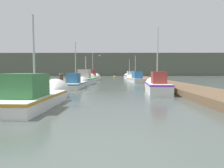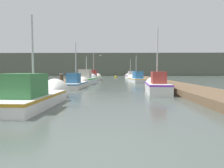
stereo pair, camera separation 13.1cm
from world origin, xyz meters
The scene contains 15 objects.
ground_plane centered at (0.00, 0.00, 0.00)m, with size 200.00×200.00×0.00m.
dock_left centered at (-5.38, 16.00, 0.20)m, with size 2.65×40.00×0.39m.
dock_right centered at (5.38, 16.00, 0.20)m, with size 2.65×40.00×0.39m.
distant_shore_ridge centered at (0.00, 65.06, 3.44)m, with size 120.00×16.00×6.87m.
fishing_boat_0 centered at (-3.00, 5.31, 0.42)m, with size 1.83×5.25×4.29m.
fishing_boat_1 centered at (3.18, 10.33, 0.46)m, with size 1.68×4.80×4.60m.
fishing_boat_2 centered at (-3.05, 14.63, 0.36)m, with size 1.59×5.23×4.41m.
fishing_boat_3 centered at (-2.86, 19.52, 0.50)m, with size 2.12×4.53×3.59m.
fishing_boat_4 centered at (3.12, 23.79, 0.42)m, with size 2.09×6.49×3.90m.
fishing_boat_5 centered at (-2.95, 27.89, 0.48)m, with size 2.09×5.56×4.73m.
fishing_boat_6 centered at (3.03, 32.54, 0.46)m, with size 1.79×4.74×3.90m.
mooring_piling_0 centered at (-4.11, 21.95, 0.58)m, with size 0.31×0.31×1.15m.
mooring_piling_1 centered at (-4.03, 13.13, 0.62)m, with size 0.34×0.34×1.24m.
channel_buoy centered at (0.47, 40.98, 0.16)m, with size 0.55×0.55×1.05m.
seagull_lead centered at (-1.79, 25.83, 3.68)m, with size 0.56×0.31×0.12m.
Camera 2 is at (0.41, -3.14, 1.47)m, focal length 32.00 mm.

